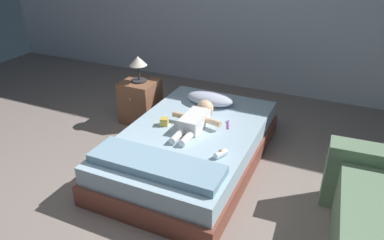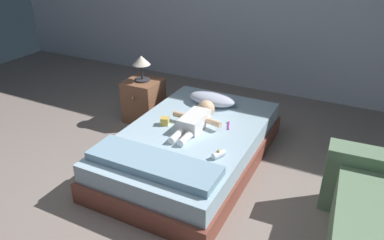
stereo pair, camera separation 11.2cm
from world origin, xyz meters
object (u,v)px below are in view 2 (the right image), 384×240
object	(u,v)px
bed	(192,146)
lamp	(141,63)
baby_bottle	(219,154)
nightstand	(144,100)
pillow	(212,99)
toothbrush	(229,125)
baby	(197,118)
toy_block	(165,121)

from	to	relation	value
bed	lamp	xyz separation A→B (m)	(-0.90, 0.55, 0.52)
bed	baby_bottle	size ratio (longest dim) A/B	15.40
nightstand	pillow	bearing A→B (deg)	2.93
pillow	toothbrush	distance (m)	0.50
bed	nightstand	world-z (taller)	nightstand
lamp	baby	bearing A→B (deg)	-26.22
toy_block	nightstand	bearing A→B (deg)	137.49
toothbrush	nightstand	world-z (taller)	nightstand
bed	lamp	world-z (taller)	lamp
baby	nightstand	distance (m)	1.02
bed	lamp	bearing A→B (deg)	148.67
lamp	toy_block	bearing A→B (deg)	-42.52
baby_bottle	nightstand	bearing A→B (deg)	146.42
pillow	baby_bottle	distance (m)	1.01
pillow	toothbrush	bearing A→B (deg)	-47.74
baby	pillow	bearing A→B (deg)	97.15
nightstand	baby_bottle	bearing A→B (deg)	-33.58
baby	baby_bottle	xyz separation A→B (m)	(0.40, -0.42, -0.04)
toy_block	baby	bearing A→B (deg)	25.06
baby_bottle	toy_block	bearing A→B (deg)	156.78
nightstand	lamp	bearing A→B (deg)	90.00
pillow	baby_bottle	size ratio (longest dim) A/B	4.03
pillow	toy_block	world-z (taller)	pillow
bed	baby	bearing A→B (deg)	89.27
toy_block	lamp	bearing A→B (deg)	137.48
bed	lamp	distance (m)	1.17
bed	toy_block	size ratio (longest dim) A/B	21.37
toothbrush	bed	bearing A→B (deg)	-140.50
toothbrush	nightstand	bearing A→B (deg)	164.61
toothbrush	toy_block	bearing A→B (deg)	-155.46
toothbrush	pillow	bearing A→B (deg)	132.26
nightstand	baby_bottle	world-z (taller)	nightstand
toy_block	baby_bottle	bearing A→B (deg)	-23.22
toothbrush	lamp	size ratio (longest dim) A/B	0.54
nightstand	toothbrush	bearing A→B (deg)	-15.39
lamp	toy_block	distance (m)	0.90
bed	nightstand	xyz separation A→B (m)	(-0.90, 0.55, 0.07)
bed	baby_bottle	bearing A→B (deg)	-38.27
bed	pillow	size ratio (longest dim) A/B	3.83
pillow	baby	size ratio (longest dim) A/B	0.73
baby	lamp	bearing A→B (deg)	153.78
lamp	baby_bottle	bearing A→B (deg)	-33.58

